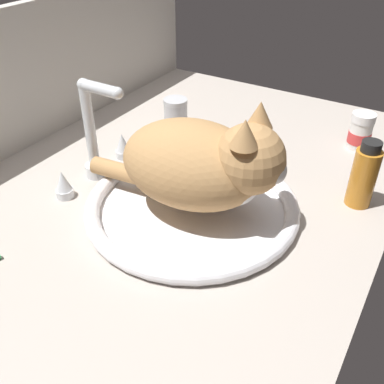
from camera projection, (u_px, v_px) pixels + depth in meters
The scene contains 8 objects.
countertop at pixel (180, 193), 83.40cm from camera, with size 110.42×73.52×3.00cm, color #ADA399.
backsplash_wall at pixel (27, 84), 91.54cm from camera, with size 110.42×2.40×31.36cm, color beige.
sink_basin at pixel (192, 205), 75.78cm from camera, with size 37.02×37.02×2.61cm.
faucet at pixel (95, 142), 81.18cm from camera, with size 20.02×10.58×19.75cm.
cat at pixel (204, 163), 69.81cm from camera, with size 19.72×35.70×18.31cm.
pill_bottle at pixel (360, 132), 93.02cm from camera, with size 4.89×4.89×7.99cm.
metal_jar at pixel (176, 114), 100.84cm from camera, with size 5.48×5.48×7.21cm.
amber_bottle at pixel (364, 175), 75.01cm from camera, with size 4.44×4.44×12.41cm.
Camera 1 is at (-57.07, -37.57, 49.37)cm, focal length 40.82 mm.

